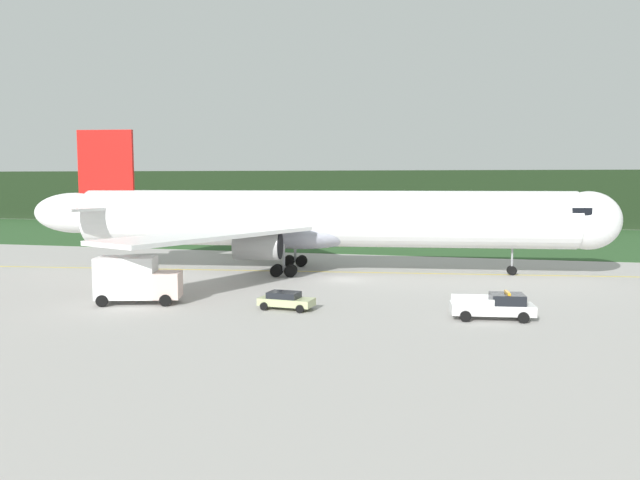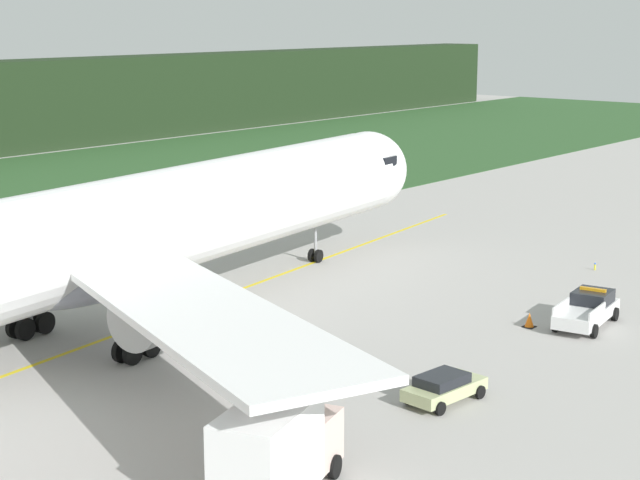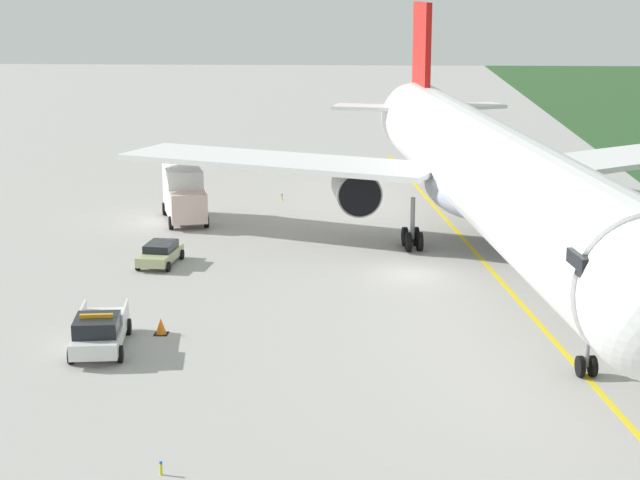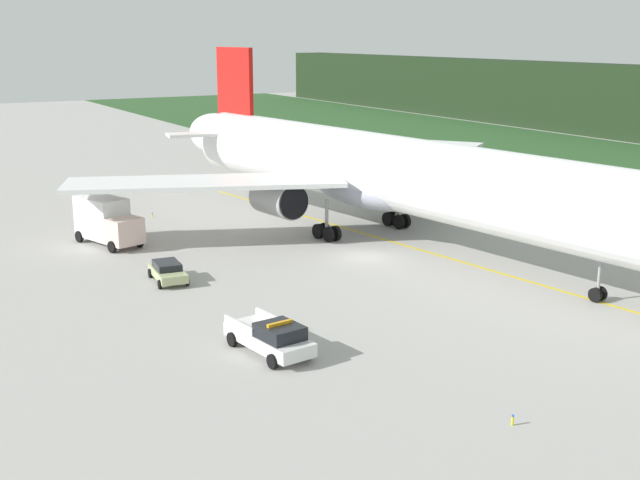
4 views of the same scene
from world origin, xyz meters
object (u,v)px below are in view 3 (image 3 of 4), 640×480
object	(u,v)px
staff_car	(160,253)
airliner	(485,171)
catering_truck	(184,194)
ops_pickup_truck	(100,331)
apron_cone	(161,326)

from	to	relation	value
staff_car	airliner	bearing A→B (deg)	96.90
catering_truck	staff_car	distance (m)	11.96
airliner	ops_pickup_truck	xyz separation A→B (m)	(17.22, -18.73, -4.44)
ops_pickup_truck	staff_car	distance (m)	14.93
catering_truck	apron_cone	world-z (taller)	catering_truck
ops_pickup_truck	staff_car	world-z (taller)	ops_pickup_truck
staff_car	apron_cone	distance (m)	12.84
airliner	catering_truck	world-z (taller)	airliner
catering_truck	staff_car	xyz separation A→B (m)	(11.88, 0.68, -1.19)
airliner	staff_car	xyz separation A→B (m)	(2.30, -18.99, -4.65)
catering_truck	staff_car	bearing A→B (deg)	3.28
airliner	catering_truck	distance (m)	22.15
catering_truck	staff_car	size ratio (longest dim) A/B	1.61
airliner	apron_cone	bearing A→B (deg)	-47.84
airliner	staff_car	world-z (taller)	airliner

